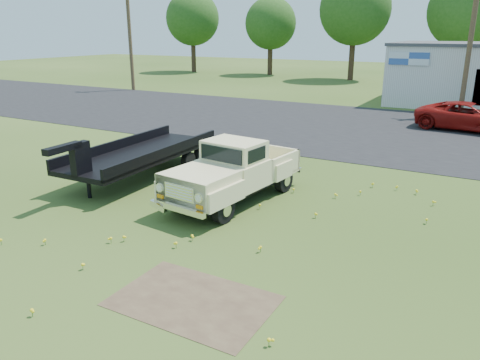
% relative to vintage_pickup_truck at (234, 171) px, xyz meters
% --- Properties ---
extents(ground, '(140.00, 140.00, 0.00)m').
position_rel_vintage_pickup_truck_xyz_m(ground, '(0.57, -2.21, -0.93)').
color(ground, '#2E4516').
rests_on(ground, ground).
extents(asphalt_lot, '(90.00, 14.00, 0.02)m').
position_rel_vintage_pickup_truck_xyz_m(asphalt_lot, '(0.57, 12.79, -0.93)').
color(asphalt_lot, black).
rests_on(asphalt_lot, ground).
extents(dirt_patch_a, '(3.00, 2.00, 0.01)m').
position_rel_vintage_pickup_truck_xyz_m(dirt_patch_a, '(2.07, -5.21, -0.93)').
color(dirt_patch_a, '#483626').
rests_on(dirt_patch_a, ground).
extents(dirt_patch_b, '(2.20, 1.60, 0.01)m').
position_rel_vintage_pickup_truck_xyz_m(dirt_patch_b, '(-1.43, 1.29, -0.93)').
color(dirt_patch_b, '#483626').
rests_on(dirt_patch_b, ground).
extents(utility_pole_west, '(1.60, 0.30, 9.00)m').
position_rel_vintage_pickup_truck_xyz_m(utility_pole_west, '(-21.43, 19.79, 3.67)').
color(utility_pole_west, '#472F21').
rests_on(utility_pole_west, ground).
extents(utility_pole_mid, '(1.60, 0.30, 9.00)m').
position_rel_vintage_pickup_truck_xyz_m(utility_pole_mid, '(4.57, 19.79, 3.67)').
color(utility_pole_mid, '#472F21').
rests_on(utility_pole_mid, ground).
extents(treeline_a, '(6.40, 6.40, 9.52)m').
position_rel_vintage_pickup_truck_xyz_m(treeline_a, '(-27.43, 37.79, 5.37)').
color(treeline_a, '#3B281B').
rests_on(treeline_a, ground).
extents(treeline_b, '(5.76, 5.76, 8.57)m').
position_rel_vintage_pickup_truck_xyz_m(treeline_b, '(-17.43, 38.79, 4.73)').
color(treeline_b, '#3B281B').
rests_on(treeline_b, ground).
extents(treeline_c, '(7.04, 7.04, 10.47)m').
position_rel_vintage_pickup_truck_xyz_m(treeline_c, '(-7.43, 37.29, 6.00)').
color(treeline_c, '#3B281B').
rests_on(treeline_c, ground).
extents(treeline_d, '(6.72, 6.72, 10.00)m').
position_rel_vintage_pickup_truck_xyz_m(treeline_d, '(2.57, 38.29, 5.68)').
color(treeline_d, '#3B281B').
rests_on(treeline_d, ground).
extents(vintage_pickup_truck, '(2.59, 5.34, 1.87)m').
position_rel_vintage_pickup_truck_xyz_m(vintage_pickup_truck, '(0.00, 0.00, 0.00)').
color(vintage_pickup_truck, beige).
rests_on(vintage_pickup_truck, ground).
extents(flatbed_trailer, '(2.46, 6.87, 1.86)m').
position_rel_vintage_pickup_truck_xyz_m(flatbed_trailer, '(-4.09, 0.60, -0.01)').
color(flatbed_trailer, black).
rests_on(flatbed_trailer, ground).
extents(red_pickup, '(5.31, 2.88, 1.42)m').
position_rel_vintage_pickup_truck_xyz_m(red_pickup, '(5.31, 14.92, -0.23)').
color(red_pickup, maroon).
rests_on(red_pickup, ground).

